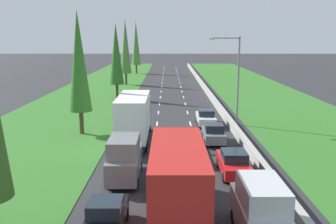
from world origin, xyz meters
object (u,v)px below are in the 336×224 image
poplar_tree_fourth (124,46)px  white_box_truck_left_lane (133,117)px  red_box_truck_centre_lane (176,181)px  white_sedan_right_lane (204,117)px  silver_van_right_lane (259,210)px  red_sedan_right_lane (232,163)px  poplar_tree_third (114,54)px  black_hatchback_left_lane (105,217)px  grey_van_left_lane (123,159)px  poplar_tree_second (77,62)px  teal_hatchback_centre_lane (177,150)px  street_light_mast (233,74)px  poplar_tree_fifth (134,43)px  grey_hatchback_right_lane (212,134)px

poplar_tree_fourth → white_box_truck_left_lane: bearing=-82.8°
red_box_truck_centre_lane → white_sedan_right_lane: 21.52m
silver_van_right_lane → poplar_tree_fourth: (-12.06, 56.58, 5.80)m
red_sedan_right_lane → poplar_tree_third: bearing=110.6°
black_hatchback_left_lane → grey_van_left_lane: size_ratio=0.80×
red_sedan_right_lane → white_box_truck_left_lane: (-7.22, 7.99, 1.37)m
white_box_truck_left_lane → poplar_tree_second: size_ratio=0.83×
teal_hatchback_centre_lane → street_light_mast: 13.85m
white_sedan_right_lane → poplar_tree_second: (-12.00, -3.65, 5.92)m
white_sedan_right_lane → poplar_tree_fourth: (-11.87, 33.89, 6.39)m
grey_van_left_lane → poplar_tree_third: 32.96m
silver_van_right_lane → poplar_tree_fifth: bearing=98.6°
black_hatchback_left_lane → street_light_mast: (9.59, 22.13, 4.40)m
grey_van_left_lane → poplar_tree_fifth: (-5.08, 71.63, 6.12)m
red_box_truck_centre_lane → poplar_tree_fifth: poplar_tree_fifth is taller
red_sedan_right_lane → white_sedan_right_lane: (-0.43, 14.44, 0.00)m
red_sedan_right_lane → poplar_tree_second: 17.49m
grey_van_left_lane → grey_hatchback_right_lane: (6.66, 8.50, -0.56)m
grey_hatchback_right_lane → white_sedan_right_lane: size_ratio=0.87×
poplar_tree_third → poplar_tree_second: bearing=-91.8°
red_box_truck_centre_lane → street_light_mast: bearing=73.4°
poplar_tree_second → poplar_tree_fifth: 59.96m
white_box_truck_left_lane → poplar_tree_fifth: size_ratio=0.73×
black_hatchback_left_lane → poplar_tree_second: size_ratio=0.34×
black_hatchback_left_lane → white_sedan_right_lane: 23.13m
red_sedan_right_lane → grey_van_left_lane: (-7.08, -0.89, 0.59)m
poplar_tree_fourth → street_light_mast: poplar_tree_fourth is taller
white_sedan_right_lane → poplar_tree_third: bearing=123.9°
white_sedan_right_lane → white_box_truck_left_lane: (-6.79, -6.45, 1.37)m
teal_hatchback_centre_lane → poplar_tree_fifth: 68.84m
silver_van_right_lane → grey_hatchback_right_lane: (-0.19, 15.86, -0.56)m
grey_hatchback_right_lane → poplar_tree_third: size_ratio=0.36×
red_sedan_right_lane → grey_van_left_lane: grey_van_left_lane is taller
black_hatchback_left_lane → poplar_tree_fifth: 78.87m
teal_hatchback_centre_lane → poplar_tree_fifth: size_ratio=0.30×
red_box_truck_centre_lane → grey_van_left_lane: bearing=118.6°
grey_van_left_lane → street_light_mast: street_light_mast is taller
red_box_truck_centre_lane → street_light_mast: size_ratio=1.04×
grey_van_left_lane → teal_hatchback_centre_lane: 5.10m
red_sedan_right_lane → black_hatchback_left_lane: 10.51m
white_sedan_right_lane → poplar_tree_fifth: size_ratio=0.35×
white_box_truck_left_lane → black_hatchback_left_lane: bearing=-89.8°
red_box_truck_centre_lane → street_light_mast: 22.33m
white_sedan_right_lane → poplar_tree_second: bearing=-163.1°
white_box_truck_left_lane → teal_hatchback_centre_lane: size_ratio=2.41×
red_sedan_right_lane → street_light_mast: street_light_mast is taller
grey_hatchback_right_lane → poplar_tree_fifth: (-11.74, 63.13, 6.68)m
silver_van_right_lane → white_box_truck_left_lane: size_ratio=0.52×
poplar_tree_second → black_hatchback_left_lane: bearing=-74.1°
teal_hatchback_centre_lane → poplar_tree_second: size_ratio=0.34×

